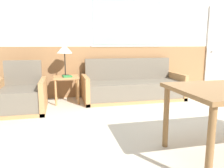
{
  "coord_description": "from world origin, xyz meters",
  "views": [
    {
      "loc": [
        -1.66,
        -2.11,
        1.12
      ],
      "look_at": [
        -0.89,
        1.17,
        0.52
      ],
      "focal_mm": 35.0,
      "sensor_mm": 36.0,
      "label": 1
    }
  ],
  "objects_px": {
    "couch": "(133,88)",
    "armchair": "(21,97)",
    "table_lamp": "(65,50)",
    "side_table": "(66,81)"
  },
  "relations": [
    {
      "from": "couch",
      "to": "armchair",
      "type": "bearing_deg",
      "value": -170.35
    },
    {
      "from": "couch",
      "to": "table_lamp",
      "type": "distance_m",
      "value": 1.58
    },
    {
      "from": "table_lamp",
      "to": "side_table",
      "type": "bearing_deg",
      "value": -81.51
    },
    {
      "from": "armchair",
      "to": "table_lamp",
      "type": "distance_m",
      "value": 1.2
    },
    {
      "from": "table_lamp",
      "to": "couch",
      "type": "bearing_deg",
      "value": -6.24
    },
    {
      "from": "couch",
      "to": "side_table",
      "type": "distance_m",
      "value": 1.36
    },
    {
      "from": "side_table",
      "to": "couch",
      "type": "bearing_deg",
      "value": -2.77
    },
    {
      "from": "armchair",
      "to": "side_table",
      "type": "bearing_deg",
      "value": 18.94
    },
    {
      "from": "side_table",
      "to": "table_lamp",
      "type": "relative_size",
      "value": 0.84
    },
    {
      "from": "couch",
      "to": "armchair",
      "type": "xyz_separation_m",
      "value": [
        -2.12,
        -0.36,
        0.0
      ]
    }
  ]
}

